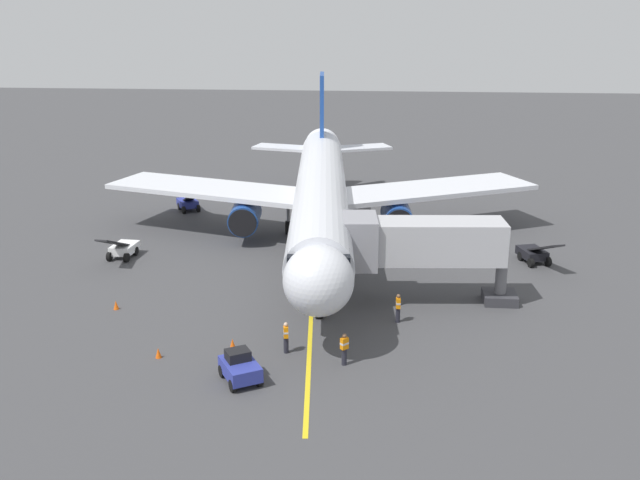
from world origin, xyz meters
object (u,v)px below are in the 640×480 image
(belt_loader_rear_apron, at_px, (123,248))
(ground_crew_wing_walker, at_px, (344,349))
(belt_loader_near_nose, at_px, (188,203))
(tug_starboard_side, at_px, (240,367))
(jet_bridge, at_px, (409,243))
(safety_cone_nose_right, at_px, (158,353))
(airplane, at_px, (321,194))
(ground_crew_marshaller, at_px, (286,337))
(belt_loader_portside, at_px, (534,253))
(ground_crew_loader, at_px, (398,308))
(safety_cone_wing_port, at_px, (116,305))
(safety_cone_nose_left, at_px, (233,344))

(belt_loader_rear_apron, bearing_deg, ground_crew_wing_walker, 137.88)
(belt_loader_near_nose, height_order, belt_loader_rear_apron, same)
(belt_loader_near_nose, distance_m, tug_starboard_side, 32.16)
(jet_bridge, distance_m, belt_loader_rear_apron, 21.45)
(ground_crew_wing_walker, bearing_deg, safety_cone_nose_right, 0.41)
(airplane, bearing_deg, ground_crew_marshaller, 89.31)
(jet_bridge, distance_m, belt_loader_portside, 12.49)
(ground_crew_loader, bearing_deg, tug_starboard_side, 44.77)
(airplane, distance_m, jet_bridge, 12.50)
(ground_crew_marshaller, relative_size, belt_loader_portside, 0.36)
(jet_bridge, xyz_separation_m, belt_loader_rear_apron, (20.19, -6.57, -3.05))
(ground_crew_loader, bearing_deg, safety_cone_wing_port, -1.41)
(airplane, relative_size, safety_cone_nose_right, 73.37)
(ground_crew_wing_walker, relative_size, belt_loader_near_nose, 0.37)
(jet_bridge, relative_size, safety_cone_nose_right, 20.90)
(belt_loader_near_nose, xyz_separation_m, belt_loader_portside, (-27.92, 11.64, 0.00))
(ground_crew_wing_walker, height_order, belt_loader_rear_apron, belt_loader_rear_apron)
(belt_loader_portside, height_order, belt_loader_rear_apron, same)
(airplane, xyz_separation_m, safety_cone_nose_right, (6.68, 19.51, -3.73))
(ground_crew_loader, xyz_separation_m, safety_cone_wing_port, (16.71, -0.41, -0.61))
(airplane, distance_m, safety_cone_nose_left, 18.74)
(airplane, bearing_deg, safety_cone_nose_left, 80.27)
(ground_crew_marshaller, bearing_deg, jet_bridge, -130.64)
(airplane, xyz_separation_m, safety_cone_nose_left, (3.10, 18.10, -3.73))
(safety_cone_nose_right, bearing_deg, airplane, -108.90)
(jet_bridge, xyz_separation_m, belt_loader_near_nose, (18.84, -19.66, -3.05))
(belt_loader_portside, height_order, safety_cone_nose_left, belt_loader_portside)
(ground_crew_marshaller, xyz_separation_m, safety_cone_nose_left, (2.88, -0.25, -0.61))
(safety_cone_nose_right, relative_size, safety_cone_wing_port, 1.00)
(tug_starboard_side, bearing_deg, safety_cone_wing_port, -41.45)
(ground_crew_loader, relative_size, safety_cone_nose_left, 3.11)
(jet_bridge, height_order, ground_crew_marshaller, jet_bridge)
(belt_loader_rear_apron, xyz_separation_m, safety_cone_nose_left, (-10.84, 13.86, -0.44))
(ground_crew_marshaller, xyz_separation_m, safety_cone_nose_right, (6.46, 1.15, -0.61))
(safety_cone_nose_left, distance_m, safety_cone_wing_port, 9.20)
(airplane, distance_m, safety_cone_nose_right, 20.96)
(belt_loader_rear_apron, bearing_deg, safety_cone_nose_left, 128.02)
(tug_starboard_side, bearing_deg, belt_loader_portside, -132.81)
(tug_starboard_side, bearing_deg, jet_bridge, -127.70)
(jet_bridge, bearing_deg, safety_cone_wing_port, 8.88)
(jet_bridge, distance_m, belt_loader_near_nose, 27.40)
(ground_crew_loader, xyz_separation_m, tug_starboard_side, (7.65, 7.59, -0.18))
(airplane, bearing_deg, tug_starboard_side, 84.62)
(safety_cone_nose_left, bearing_deg, belt_loader_portside, -140.29)
(ground_crew_wing_walker, bearing_deg, belt_loader_rear_apron, -42.12)
(belt_loader_portside, distance_m, safety_cone_wing_port, 28.52)
(ground_crew_loader, height_order, tug_starboard_side, ground_crew_loader)
(ground_crew_wing_walker, bearing_deg, safety_cone_wing_port, -22.97)
(ground_crew_wing_walker, bearing_deg, safety_cone_nose_left, -12.63)
(belt_loader_portside, bearing_deg, jet_bridge, 41.47)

